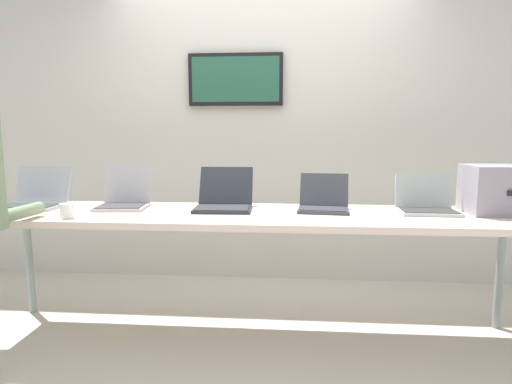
{
  "coord_description": "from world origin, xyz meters",
  "views": [
    {
      "loc": [
        0.23,
        -2.51,
        1.27
      ],
      "look_at": [
        0.03,
        0.04,
        0.92
      ],
      "focal_mm": 29.41,
      "sensor_mm": 36.0,
      "label": 1
    }
  ],
  "objects_px": {
    "workbench": "(251,221)",
    "laptop_station_4": "(426,203)",
    "laptop_station_0": "(35,198)",
    "laptop_station_2": "(224,200)",
    "laptop_station_1": "(124,198)",
    "laptop_station_3": "(324,202)",
    "equipment_box": "(498,190)",
    "coffee_mug": "(67,211)"
  },
  "relations": [
    {
      "from": "laptop_station_0",
      "to": "workbench",
      "type": "bearing_deg",
      "value": -4.18
    },
    {
      "from": "workbench",
      "to": "laptop_station_4",
      "type": "relative_size",
      "value": 9.84
    },
    {
      "from": "workbench",
      "to": "laptop_station_4",
      "type": "bearing_deg",
      "value": 5.29
    },
    {
      "from": "laptop_station_3",
      "to": "workbench",
      "type": "bearing_deg",
      "value": -164.54
    },
    {
      "from": "equipment_box",
      "to": "laptop_station_0",
      "type": "height_order",
      "value": "equipment_box"
    },
    {
      "from": "equipment_box",
      "to": "laptop_station_3",
      "type": "distance_m",
      "value": 1.04
    },
    {
      "from": "laptop_station_2",
      "to": "laptop_station_4",
      "type": "xyz_separation_m",
      "value": [
        1.26,
        -0.03,
        -0.0
      ]
    },
    {
      "from": "laptop_station_0",
      "to": "laptop_station_4",
      "type": "height_order",
      "value": "laptop_station_0"
    },
    {
      "from": "laptop_station_2",
      "to": "coffee_mug",
      "type": "bearing_deg",
      "value": -155.74
    },
    {
      "from": "laptop_station_0",
      "to": "laptop_station_2",
      "type": "relative_size",
      "value": 0.93
    },
    {
      "from": "workbench",
      "to": "laptop_station_0",
      "type": "height_order",
      "value": "laptop_station_0"
    },
    {
      "from": "laptop_station_1",
      "to": "laptop_station_4",
      "type": "distance_m",
      "value": 1.92
    },
    {
      "from": "equipment_box",
      "to": "coffee_mug",
      "type": "relative_size",
      "value": 4.26
    },
    {
      "from": "workbench",
      "to": "equipment_box",
      "type": "bearing_deg",
      "value": 3.66
    },
    {
      "from": "laptop_station_1",
      "to": "laptop_station_3",
      "type": "height_order",
      "value": "laptop_station_1"
    },
    {
      "from": "workbench",
      "to": "coffee_mug",
      "type": "distance_m",
      "value": 1.07
    },
    {
      "from": "laptop_station_1",
      "to": "laptop_station_0",
      "type": "bearing_deg",
      "value": -177.34
    },
    {
      "from": "workbench",
      "to": "laptop_station_0",
      "type": "relative_size",
      "value": 9.05
    },
    {
      "from": "workbench",
      "to": "laptop_station_4",
      "type": "xyz_separation_m",
      "value": [
        1.07,
        0.1,
        0.1
      ]
    },
    {
      "from": "workbench",
      "to": "coffee_mug",
      "type": "relative_size",
      "value": 40.36
    },
    {
      "from": "laptop_station_1",
      "to": "laptop_station_3",
      "type": "bearing_deg",
      "value": -0.39
    },
    {
      "from": "laptop_station_1",
      "to": "laptop_station_4",
      "type": "xyz_separation_m",
      "value": [
        1.92,
        -0.03,
        -0.01
      ]
    },
    {
      "from": "laptop_station_1",
      "to": "coffee_mug",
      "type": "distance_m",
      "value": 0.42
    },
    {
      "from": "laptop_station_3",
      "to": "equipment_box",
      "type": "bearing_deg",
      "value": -1.62
    },
    {
      "from": "laptop_station_0",
      "to": "laptop_station_3",
      "type": "xyz_separation_m",
      "value": [
        1.89,
        0.02,
        -0.01
      ]
    },
    {
      "from": "equipment_box",
      "to": "laptop_station_1",
      "type": "distance_m",
      "value": 2.33
    },
    {
      "from": "laptop_station_1",
      "to": "coffee_mug",
      "type": "bearing_deg",
      "value": -115.62
    },
    {
      "from": "workbench",
      "to": "laptop_station_3",
      "type": "height_order",
      "value": "laptop_station_3"
    },
    {
      "from": "laptop_station_1",
      "to": "laptop_station_2",
      "type": "height_order",
      "value": "laptop_station_1"
    },
    {
      "from": "laptop_station_1",
      "to": "laptop_station_3",
      "type": "distance_m",
      "value": 1.3
    },
    {
      "from": "laptop_station_3",
      "to": "coffee_mug",
      "type": "relative_size",
      "value": 4.0
    },
    {
      "from": "laptop_station_1",
      "to": "laptop_station_2",
      "type": "distance_m",
      "value": 0.66
    },
    {
      "from": "laptop_station_2",
      "to": "laptop_station_4",
      "type": "height_order",
      "value": "laptop_station_2"
    },
    {
      "from": "laptop_station_2",
      "to": "coffee_mug",
      "type": "xyz_separation_m",
      "value": [
        -0.85,
        -0.38,
        -0.02
      ]
    },
    {
      "from": "workbench",
      "to": "equipment_box",
      "type": "relative_size",
      "value": 9.47
    },
    {
      "from": "equipment_box",
      "to": "laptop_station_1",
      "type": "relative_size",
      "value": 1.07
    },
    {
      "from": "workbench",
      "to": "laptop_station_1",
      "type": "relative_size",
      "value": 10.18
    },
    {
      "from": "equipment_box",
      "to": "laptop_station_4",
      "type": "distance_m",
      "value": 0.42
    },
    {
      "from": "laptop_station_1",
      "to": "laptop_station_2",
      "type": "relative_size",
      "value": 0.83
    },
    {
      "from": "laptop_station_1",
      "to": "laptop_station_3",
      "type": "relative_size",
      "value": 0.99
    },
    {
      "from": "laptop_station_3",
      "to": "laptop_station_4",
      "type": "relative_size",
      "value": 0.98
    },
    {
      "from": "laptop_station_2",
      "to": "laptop_station_4",
      "type": "bearing_deg",
      "value": -1.47
    }
  ]
}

